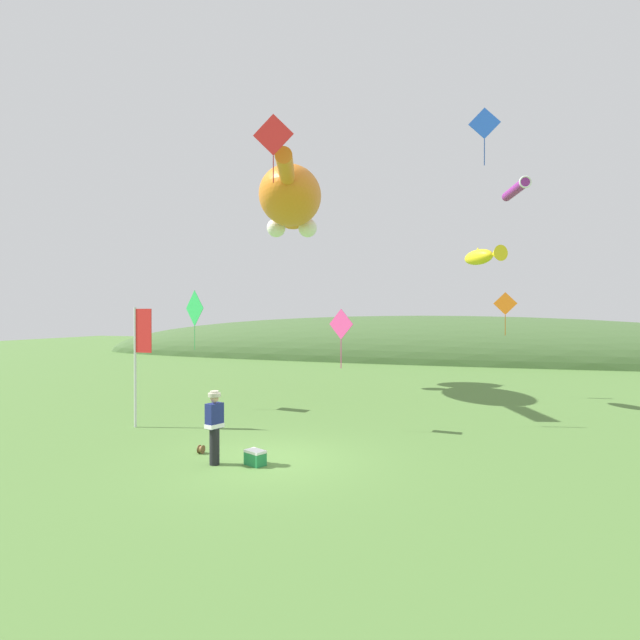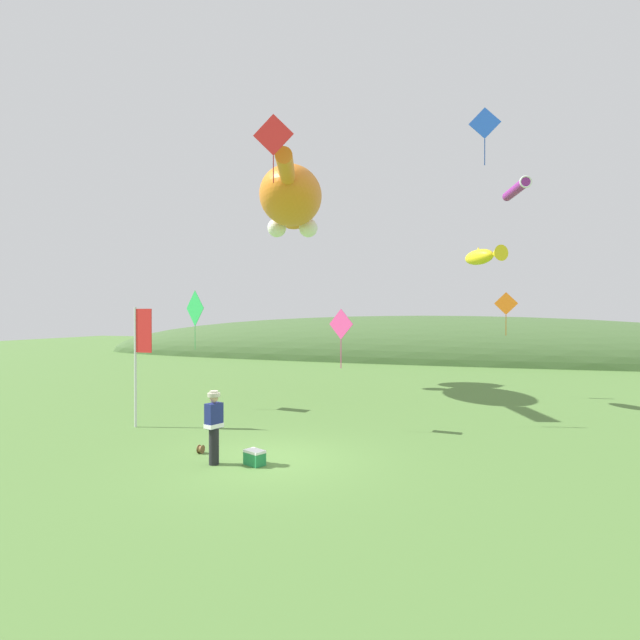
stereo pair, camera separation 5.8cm
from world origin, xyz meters
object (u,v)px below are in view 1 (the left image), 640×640
object	(u,v)px
kite_giant_cat	(291,201)
kite_diamond_orange	(505,304)
kite_diamond_green	(195,309)
kite_spool	(201,449)
kite_diamond_pink	(341,325)
festival_attendant	(214,425)
kite_diamond_blue	(484,124)
kite_fish_windsock	(482,256)
kite_diamond_red	(273,135)
festival_banner_pole	(139,349)
kite_tube_streamer	(516,189)
picnic_cooler	(255,458)

from	to	relation	value
kite_giant_cat	kite_diamond_orange	distance (m)	10.83
kite_diamond_green	kite_spool	bearing A→B (deg)	-55.89
kite_giant_cat	kite_diamond_pink	bearing A→B (deg)	-57.37
festival_attendant	kite_diamond_blue	bearing A→B (deg)	50.60
kite_giant_cat	kite_fish_windsock	distance (m)	9.23
festival_attendant	kite_giant_cat	xyz separation A→B (m)	(-2.60, 11.38, 8.06)
kite_diamond_pink	kite_diamond_green	world-z (taller)	kite_diamond_green
kite_giant_cat	kite_diamond_red	world-z (taller)	kite_giant_cat
kite_diamond_pink	kite_diamond_orange	size ratio (longest dim) A/B	0.98
festival_attendant	kite_fish_windsock	bearing A→B (deg)	59.38
kite_giant_cat	kite_diamond_red	bearing A→B (deg)	-72.83
festival_attendant	kite_diamond_orange	xyz separation A→B (m)	(6.96, 12.68, 3.13)
festival_banner_pole	kite_tube_streamer	xyz separation A→B (m)	(11.53, 6.60, 5.74)
kite_diamond_blue	kite_diamond_red	size ratio (longest dim) A/B	0.86
kite_tube_streamer	kite_diamond_green	bearing A→B (deg)	-164.30
kite_giant_cat	kite_diamond_green	bearing A→B (deg)	-109.05
kite_diamond_orange	kite_tube_streamer	bearing A→B (deg)	-85.89
festival_banner_pole	kite_diamond_green	size ratio (longest dim) A/B	1.69
picnic_cooler	festival_banner_pole	distance (m)	6.28
festival_banner_pole	kite_tube_streamer	world-z (taller)	kite_tube_streamer
kite_diamond_blue	kite_diamond_red	distance (m)	7.20
picnic_cooler	kite_diamond_green	distance (m)	8.71
kite_tube_streamer	kite_diamond_pink	world-z (taller)	kite_tube_streamer
kite_diamond_pink	kite_fish_windsock	bearing A→B (deg)	54.81
kite_diamond_pink	kite_diamond_green	bearing A→B (deg)	164.87
kite_diamond_pink	kite_diamond_red	xyz separation A→B (m)	(-2.43, 0.33, 6.27)
kite_diamond_blue	kite_diamond_green	size ratio (longest dim) A/B	0.86
kite_giant_cat	kite_diamond_red	distance (m)	7.04
kite_diamond_orange	kite_diamond_pink	bearing A→B (deg)	-121.19
festival_banner_pole	kite_fish_windsock	world-z (taller)	kite_fish_windsock
kite_diamond_pink	kite_tube_streamer	bearing A→B (deg)	43.31
festival_banner_pole	kite_diamond_pink	bearing A→B (deg)	14.50
kite_spool	kite_diamond_red	distance (m)	10.24
picnic_cooler	kite_diamond_red	size ratio (longest dim) A/B	0.25
kite_fish_windsock	kite_diamond_orange	bearing A→B (deg)	69.51
kite_tube_streamer	kite_diamond_orange	size ratio (longest dim) A/B	1.18
kite_tube_streamer	kite_giant_cat	bearing A→B (deg)	168.16
festival_banner_pole	kite_diamond_blue	distance (m)	13.74
picnic_cooler	festival_banner_pole	size ratio (longest dim) A/B	0.15
kite_diamond_pink	kite_diamond_red	world-z (taller)	kite_diamond_red
festival_attendant	kite_diamond_green	world-z (taller)	kite_diamond_green
kite_diamond_pink	kite_diamond_red	bearing A→B (deg)	172.34
kite_diamond_blue	kite_diamond_pink	bearing A→B (deg)	-143.65
kite_diamond_orange	kite_diamond_red	bearing A→B (deg)	-133.04
kite_diamond_green	kite_diamond_blue	bearing A→B (deg)	7.42
kite_tube_streamer	kite_diamond_pink	xyz separation A→B (m)	(-5.29, -4.98, -4.97)
kite_diamond_orange	kite_diamond_green	bearing A→B (deg)	-149.83
kite_fish_windsock	kite_diamond_pink	distance (m)	7.60
kite_spool	kite_diamond_blue	bearing A→B (deg)	44.02
kite_spool	kite_giant_cat	distance (m)	13.99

